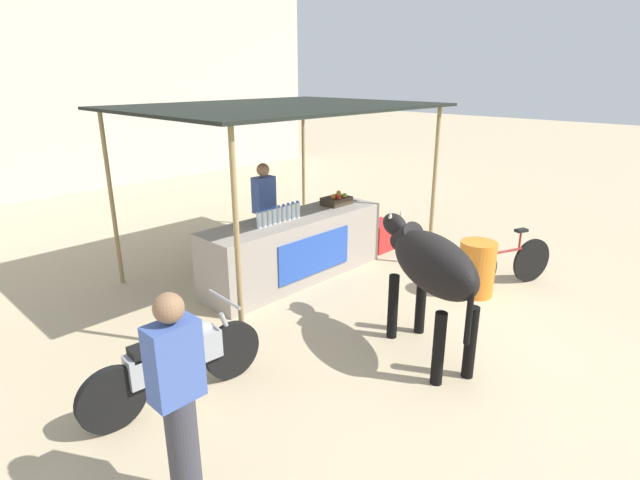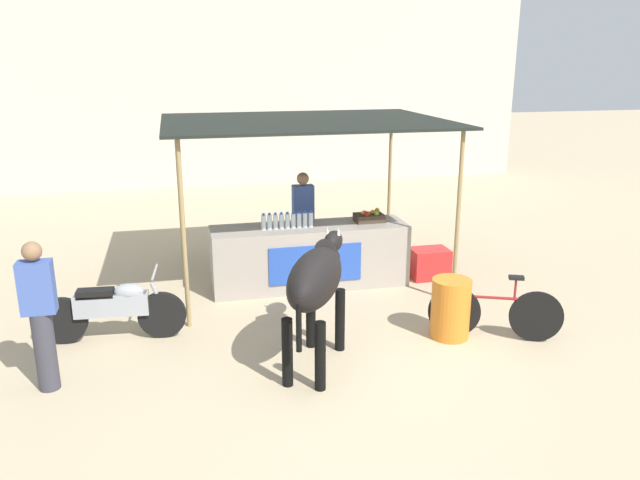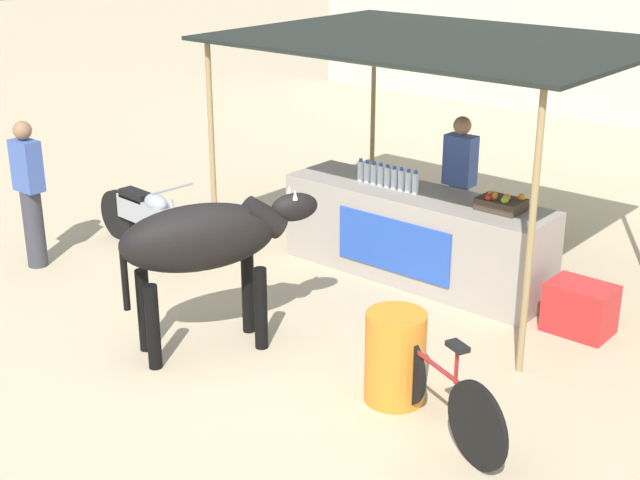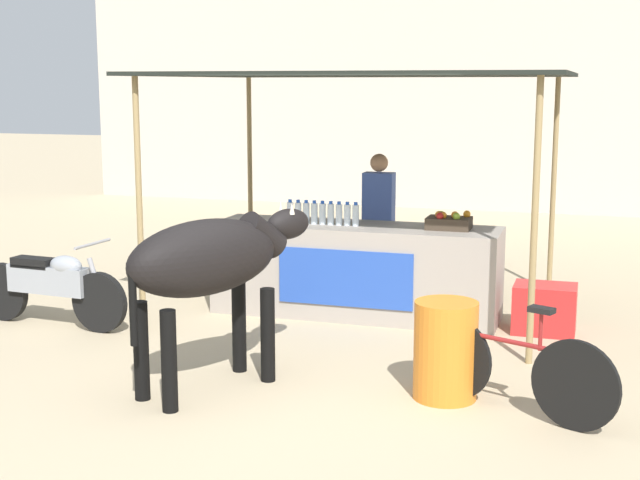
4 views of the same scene
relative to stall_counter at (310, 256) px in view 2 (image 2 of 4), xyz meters
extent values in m
plane|color=tan|center=(0.00, -2.20, -0.48)|extent=(60.00, 60.00, 0.00)
cube|color=beige|center=(0.00, 8.48, 2.46)|extent=(16.00, 0.50, 5.88)
cube|color=#9E9389|center=(0.00, 0.00, 0.00)|extent=(3.00, 0.80, 0.96)
cube|color=#264CB2|center=(0.00, -0.41, 0.00)|extent=(1.40, 0.02, 0.58)
cube|color=black|center=(0.00, 0.30, 2.03)|extent=(4.20, 3.20, 0.04)
cylinder|color=#997F51|center=(-1.89, -1.14, 0.77)|extent=(0.06, 0.06, 2.51)
cylinder|color=#997F51|center=(1.89, -1.14, 0.77)|extent=(0.06, 0.06, 2.51)
cylinder|color=#997F51|center=(-1.89, 1.74, 0.77)|extent=(0.06, 0.06, 2.51)
cylinder|color=#997F51|center=(1.89, 1.74, 0.77)|extent=(0.06, 0.06, 2.51)
cylinder|color=silver|center=(-0.71, -0.05, 0.59)|extent=(0.07, 0.07, 0.22)
cylinder|color=blue|center=(-0.71, -0.05, 0.71)|extent=(0.04, 0.04, 0.03)
cylinder|color=silver|center=(-0.62, -0.05, 0.59)|extent=(0.07, 0.07, 0.22)
cylinder|color=blue|center=(-0.62, -0.05, 0.71)|extent=(0.04, 0.04, 0.03)
cylinder|color=silver|center=(-0.53, -0.05, 0.59)|extent=(0.07, 0.07, 0.22)
cylinder|color=blue|center=(-0.53, -0.05, 0.71)|extent=(0.04, 0.04, 0.03)
cylinder|color=silver|center=(-0.44, -0.05, 0.59)|extent=(0.07, 0.07, 0.22)
cylinder|color=blue|center=(-0.44, -0.05, 0.71)|extent=(0.04, 0.04, 0.03)
cylinder|color=silver|center=(-0.35, -0.05, 0.59)|extent=(0.07, 0.07, 0.22)
cylinder|color=blue|center=(-0.35, -0.05, 0.71)|extent=(0.04, 0.04, 0.03)
cylinder|color=silver|center=(-0.26, -0.05, 0.59)|extent=(0.07, 0.07, 0.22)
cylinder|color=blue|center=(-0.26, -0.05, 0.71)|extent=(0.04, 0.04, 0.03)
cylinder|color=silver|center=(-0.17, -0.05, 0.59)|extent=(0.07, 0.07, 0.22)
cylinder|color=blue|center=(-0.17, -0.05, 0.71)|extent=(0.04, 0.04, 0.03)
cylinder|color=silver|center=(-0.08, -0.05, 0.59)|extent=(0.07, 0.07, 0.22)
cylinder|color=blue|center=(-0.08, -0.05, 0.71)|extent=(0.04, 0.04, 0.03)
cylinder|color=silver|center=(0.01, -0.05, 0.59)|extent=(0.07, 0.07, 0.22)
cylinder|color=blue|center=(0.01, -0.05, 0.71)|extent=(0.04, 0.04, 0.03)
cube|color=#3F3326|center=(0.96, 0.05, 0.54)|extent=(0.44, 0.32, 0.12)
sphere|color=orange|center=(0.91, -0.02, 0.63)|extent=(0.08, 0.08, 0.08)
sphere|color=#B21E19|center=(0.90, -0.01, 0.63)|extent=(0.08, 0.08, 0.08)
sphere|color=orange|center=(1.13, 0.16, 0.63)|extent=(0.08, 0.08, 0.08)
sphere|color=orange|center=(1.02, 0.05, 0.63)|extent=(0.08, 0.08, 0.08)
sphere|color=#8CB22D|center=(1.05, -0.04, 0.63)|extent=(0.08, 0.08, 0.08)
sphere|color=#B21E19|center=(0.89, -0.06, 0.63)|extent=(0.08, 0.08, 0.08)
sphere|color=orange|center=(0.86, 0.03, 0.63)|extent=(0.08, 0.08, 0.08)
sphere|color=#8CB22D|center=(0.88, 0.04, 0.63)|extent=(0.08, 0.08, 0.08)
cylinder|color=#383842|center=(0.06, 0.75, -0.04)|extent=(0.22, 0.22, 0.88)
cube|color=#3F59A5|center=(0.06, 0.75, 0.68)|extent=(0.34, 0.20, 0.56)
sphere|color=#A87A56|center=(0.06, 0.75, 1.07)|extent=(0.20, 0.20, 0.20)
cube|color=red|center=(1.95, -0.10, -0.24)|extent=(0.60, 0.44, 0.48)
cylinder|color=orange|center=(1.33, -2.23, -0.09)|extent=(0.49, 0.49, 0.77)
ellipsoid|color=black|center=(-0.51, -2.62, 0.60)|extent=(1.10, 1.48, 0.60)
cylinder|color=black|center=(-0.45, -2.10, -0.09)|extent=(0.12, 0.12, 0.78)
cylinder|color=black|center=(-0.12, -2.26, -0.09)|extent=(0.12, 0.12, 0.78)
cylinder|color=black|center=(-0.90, -2.97, -0.09)|extent=(0.12, 0.12, 0.78)
cylinder|color=black|center=(-0.57, -3.13, -0.09)|extent=(0.12, 0.12, 0.78)
cylinder|color=black|center=(-0.24, -2.09, 0.71)|extent=(0.42, 0.51, 0.41)
ellipsoid|color=black|center=(-0.10, -1.82, 0.77)|extent=(0.40, 0.49, 0.26)
cone|color=beige|center=(-0.17, -1.81, 0.91)|extent=(0.05, 0.05, 0.10)
cone|color=beige|center=(-0.04, -1.87, 0.91)|extent=(0.05, 0.05, 0.10)
cylinder|color=black|center=(-0.81, -3.21, 0.33)|extent=(0.06, 0.06, 0.60)
cylinder|color=black|center=(-2.22, -1.40, -0.18)|extent=(0.60, 0.13, 0.60)
cylinder|color=black|center=(-3.42, -1.31, -0.18)|extent=(0.60, 0.13, 0.60)
cube|color=#999EA5|center=(-2.82, -1.36, 0.00)|extent=(0.91, 0.25, 0.28)
ellipsoid|color=#999EA5|center=(-2.60, -1.37, 0.16)|extent=(0.37, 0.23, 0.20)
cube|color=black|center=(-3.00, -1.34, 0.16)|extent=(0.45, 0.21, 0.10)
cylinder|color=#99999E|center=(-2.27, -1.40, 0.40)|extent=(0.07, 0.55, 0.03)
cylinder|color=#99999E|center=(-2.24, -1.40, 0.02)|extent=(0.21, 0.07, 0.49)
cylinder|color=black|center=(1.39, -2.22, -0.15)|extent=(0.63, 0.29, 0.66)
cylinder|color=black|center=(2.32, -2.60, -0.15)|extent=(0.63, 0.29, 0.66)
cylinder|color=maroon|center=(1.85, -2.41, 0.07)|extent=(0.80, 0.36, 0.04)
cylinder|color=maroon|center=(2.06, -2.49, 0.19)|extent=(0.03, 0.03, 0.28)
cube|color=black|center=(2.06, -2.49, 0.35)|extent=(0.20, 0.16, 0.04)
cylinder|color=#383842|center=(-3.41, -2.45, -0.04)|extent=(0.22, 0.22, 0.88)
cube|color=#3F59A5|center=(-3.41, -2.45, 0.68)|extent=(0.34, 0.20, 0.56)
sphere|color=#8C6647|center=(-3.41, -2.45, 1.07)|extent=(0.20, 0.20, 0.20)
camera|label=1|loc=(-4.79, -5.09, 2.47)|focal=28.00mm
camera|label=2|loc=(-1.94, -8.95, 2.95)|focal=35.00mm
camera|label=3|loc=(4.97, -7.48, 3.32)|focal=50.00mm
camera|label=4|loc=(2.42, -8.84, 1.95)|focal=50.00mm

